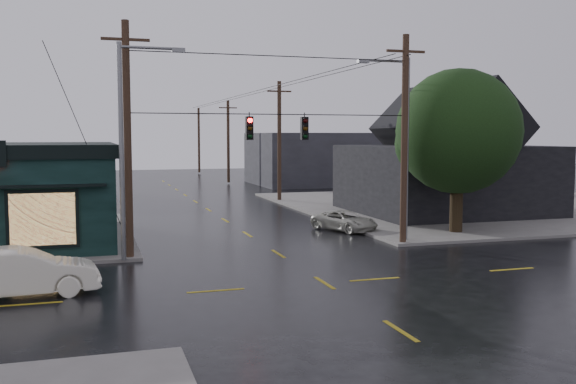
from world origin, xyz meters
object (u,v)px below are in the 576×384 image
object	(u,v)px
utility_pole_ne	(403,245)
sedan_cream	(22,273)
utility_pole_nw	(130,260)
suv_silver	(345,221)
corner_tree	(458,132)

from	to	relation	value
utility_pole_ne	sedan_cream	world-z (taller)	utility_pole_ne
utility_pole_nw	utility_pole_ne	bearing A→B (deg)	0.00
sedan_cream	suv_silver	size ratio (longest dim) A/B	1.22
utility_pole_nw	utility_pole_ne	world-z (taller)	same
sedan_cream	suv_silver	world-z (taller)	sedan_cream
sedan_cream	corner_tree	bearing A→B (deg)	-75.95
sedan_cream	suv_silver	distance (m)	19.07
corner_tree	utility_pole_nw	world-z (taller)	corner_tree
corner_tree	utility_pole_nw	size ratio (longest dim) A/B	0.86
corner_tree	sedan_cream	world-z (taller)	corner_tree
suv_silver	utility_pole_ne	bearing A→B (deg)	-103.66
corner_tree	utility_pole_ne	distance (m)	7.37
utility_pole_nw	suv_silver	size ratio (longest dim) A/B	2.51
suv_silver	sedan_cream	bearing A→B (deg)	-170.19
utility_pole_nw	sedan_cream	bearing A→B (deg)	-125.09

